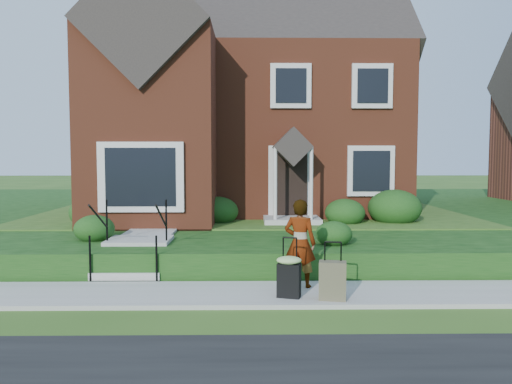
{
  "coord_description": "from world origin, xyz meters",
  "views": [
    {
      "loc": [
        -0.03,
        -8.84,
        2.51
      ],
      "look_at": [
        0.12,
        2.0,
        1.75
      ],
      "focal_mm": 35.0,
      "sensor_mm": 36.0,
      "label": 1
    }
  ],
  "objects_px": {
    "woman": "(300,243)",
    "suitcase_olive": "(333,280)",
    "suitcase_black": "(289,274)",
    "front_steps": "(135,251)"
  },
  "relations": [
    {
      "from": "woman",
      "to": "suitcase_olive",
      "type": "bearing_deg",
      "value": 138.76
    },
    {
      "from": "woman",
      "to": "suitcase_black",
      "type": "relative_size",
      "value": 1.57
    },
    {
      "from": "suitcase_olive",
      "to": "woman",
      "type": "bearing_deg",
      "value": 129.11
    },
    {
      "from": "suitcase_black",
      "to": "suitcase_olive",
      "type": "distance_m",
      "value": 0.75
    },
    {
      "from": "woman",
      "to": "suitcase_black",
      "type": "distance_m",
      "value": 0.87
    },
    {
      "from": "front_steps",
      "to": "woman",
      "type": "bearing_deg",
      "value": -23.29
    },
    {
      "from": "woman",
      "to": "suitcase_olive",
      "type": "distance_m",
      "value": 1.1
    },
    {
      "from": "front_steps",
      "to": "suitcase_black",
      "type": "distance_m",
      "value": 3.84
    },
    {
      "from": "suitcase_olive",
      "to": "suitcase_black",
      "type": "bearing_deg",
      "value": 178.71
    },
    {
      "from": "woman",
      "to": "front_steps",
      "type": "bearing_deg",
      "value": -2.9
    }
  ]
}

